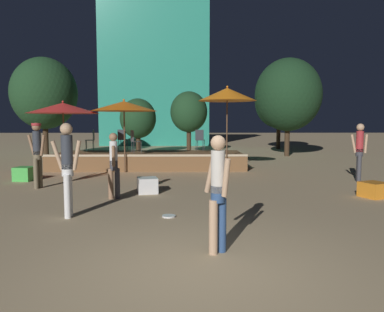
% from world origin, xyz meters
% --- Properties ---
extents(ground_plane, '(120.00, 120.00, 0.00)m').
position_xyz_m(ground_plane, '(0.00, 0.00, 0.00)').
color(ground_plane, tan).
extents(wooden_deck, '(7.81, 3.18, 0.67)m').
position_xyz_m(wooden_deck, '(-1.71, 11.13, 0.30)').
color(wooden_deck, brown).
rests_on(wooden_deck, ground).
extents(patio_umbrella_0, '(2.47, 2.47, 2.75)m').
position_xyz_m(patio_umbrella_0, '(-2.48, 9.42, 2.49)').
color(patio_umbrella_0, brown).
rests_on(patio_umbrella_0, ground).
extents(patio_umbrella_1, '(2.19, 2.19, 3.26)m').
position_xyz_m(patio_umbrella_1, '(1.38, 9.50, 2.93)').
color(patio_umbrella_1, brown).
rests_on(patio_umbrella_1, ground).
extents(patio_umbrella_2, '(2.68, 2.68, 2.70)m').
position_xyz_m(patio_umbrella_2, '(-4.81, 9.62, 2.42)').
color(patio_umbrella_2, brown).
rests_on(patio_umbrella_2, ground).
extents(cube_seat_0, '(0.74, 0.74, 0.39)m').
position_xyz_m(cube_seat_0, '(4.60, 4.63, 0.19)').
color(cube_seat_0, orange).
rests_on(cube_seat_0, ground).
extents(cube_seat_1, '(0.62, 0.62, 0.42)m').
position_xyz_m(cube_seat_1, '(-1.20, 5.29, 0.21)').
color(cube_seat_1, white).
rests_on(cube_seat_1, ground).
extents(cube_seat_2, '(0.62, 0.62, 0.45)m').
position_xyz_m(cube_seat_2, '(-5.43, 7.48, 0.22)').
color(cube_seat_2, '#4CC651').
rests_on(cube_seat_2, ground).
extents(person_0, '(0.52, 0.30, 1.85)m').
position_xyz_m(person_0, '(5.32, 7.06, 1.04)').
color(person_0, '#3F3F47').
rests_on(person_0, ground).
extents(person_1, '(0.29, 0.47, 1.64)m').
position_xyz_m(person_1, '(-1.96, 4.59, 0.87)').
color(person_1, '#997051').
rests_on(person_1, ground).
extents(person_2, '(0.58, 0.31, 1.89)m').
position_xyz_m(person_2, '(-4.42, 6.06, 1.10)').
color(person_2, '#72664C').
rests_on(person_2, ground).
extents(person_3, '(0.60, 0.31, 1.89)m').
position_xyz_m(person_3, '(-2.52, 2.76, 1.06)').
color(person_3, white).
rests_on(person_3, ground).
extents(person_4, '(0.38, 0.46, 1.72)m').
position_xyz_m(person_4, '(0.30, 0.66, 0.93)').
color(person_4, tan).
rests_on(person_4, ground).
extents(bistro_chair_0, '(0.45, 0.45, 0.90)m').
position_xyz_m(bistro_chair_0, '(-2.26, 10.42, 1.21)').
color(bistro_chair_0, '#47474C').
rests_on(bistro_chair_0, wooden_deck).
extents(bistro_chair_1, '(0.42, 0.42, 0.90)m').
position_xyz_m(bistro_chair_1, '(0.43, 11.50, 1.21)').
color(bistro_chair_1, '#2D3338').
rests_on(bistro_chair_1, wooden_deck).
extents(bistro_chair_2, '(0.44, 0.44, 0.90)m').
position_xyz_m(bistro_chair_2, '(-4.26, 11.62, 1.21)').
color(bistro_chair_2, '#1E4C47').
rests_on(bistro_chair_2, wooden_deck).
extents(bistro_chair_3, '(0.41, 0.41, 0.90)m').
position_xyz_m(bistro_chair_3, '(-2.98, 11.88, 1.21)').
color(bistro_chair_3, '#2D3338').
rests_on(bistro_chair_3, wooden_deck).
extents(frisbee_disc, '(0.27, 0.27, 0.03)m').
position_xyz_m(frisbee_disc, '(-0.51, 2.74, 0.02)').
color(frisbee_disc, white).
rests_on(frisbee_disc, ground).
extents(background_tree_0, '(2.14, 2.14, 3.28)m').
position_xyz_m(background_tree_0, '(-3.02, 17.63, 2.09)').
color(background_tree_0, '#3D2B1C').
rests_on(background_tree_0, ground).
extents(background_tree_1, '(3.63, 3.63, 5.39)m').
position_xyz_m(background_tree_1, '(5.45, 16.07, 3.38)').
color(background_tree_1, '#3D2B1C').
rests_on(background_tree_1, ground).
extents(background_tree_2, '(2.26, 2.26, 3.76)m').
position_xyz_m(background_tree_2, '(0.00, 18.33, 2.50)').
color(background_tree_2, '#3D2B1C').
rests_on(background_tree_2, ground).
extents(background_tree_3, '(3.35, 3.35, 5.15)m').
position_xyz_m(background_tree_3, '(6.34, 21.62, 3.30)').
color(background_tree_3, '#3D2B1C').
rests_on(background_tree_3, ground).
extents(background_tree_4, '(3.44, 3.44, 5.30)m').
position_xyz_m(background_tree_4, '(-7.70, 15.52, 3.40)').
color(background_tree_4, '#3D2B1C').
rests_on(background_tree_4, ground).
extents(distant_building, '(8.71, 4.79, 11.64)m').
position_xyz_m(distant_building, '(-2.70, 27.34, 5.82)').
color(distant_building, teal).
rests_on(distant_building, ground).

